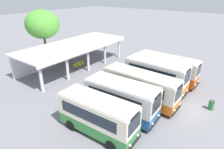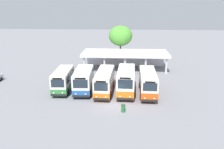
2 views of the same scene
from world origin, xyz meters
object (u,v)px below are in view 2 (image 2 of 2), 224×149
object	(u,v)px
city_bus_second_in_row	(84,80)
city_bus_fourth_amber	(126,80)
city_bus_nearest_orange	(63,79)
litter_bin_apron	(123,108)
waiting_chair_end_by_column	(121,68)
city_bus_fifth_blue	(148,82)
waiting_chair_second_from_end	(125,68)
city_bus_middle_cream	(105,81)
waiting_chair_middle_seat	(129,68)

from	to	relation	value
city_bus_second_in_row	city_bus_fourth_amber	xyz separation A→B (m)	(6.08, -0.46, 0.16)
city_bus_nearest_orange	litter_bin_apron	xyz separation A→B (m)	(8.82, -6.57, -1.25)
city_bus_nearest_orange	waiting_chair_end_by_column	bearing A→B (deg)	53.66
city_bus_fifth_blue	waiting_chair_second_from_end	bearing A→B (deg)	105.21
waiting_chair_second_from_end	city_bus_fifth_blue	bearing A→B (deg)	-74.79
city_bus_middle_cream	waiting_chair_second_from_end	distance (m)	11.94
city_bus_second_in_row	waiting_chair_middle_seat	xyz separation A→B (m)	(6.62, 11.34, -1.26)
city_bus_nearest_orange	city_bus_middle_cream	bearing A→B (deg)	-3.30
waiting_chair_middle_seat	city_bus_middle_cream	bearing A→B (deg)	-107.25
waiting_chair_end_by_column	waiting_chair_second_from_end	xyz separation A→B (m)	(0.70, -0.05, 0.00)
city_bus_second_in_row	waiting_chair_end_by_column	xyz separation A→B (m)	(5.21, 11.38, -1.26)
city_bus_nearest_orange	city_bus_second_in_row	xyz separation A→B (m)	(3.04, -0.17, 0.07)
city_bus_middle_cream	waiting_chair_middle_seat	size ratio (longest dim) A/B	9.19
city_bus_second_in_row	waiting_chair_middle_seat	world-z (taller)	city_bus_second_in_row
waiting_chair_end_by_column	waiting_chair_middle_seat	xyz separation A→B (m)	(1.41, -0.04, 0.00)
city_bus_fourth_amber	city_bus_fifth_blue	size ratio (longest dim) A/B	0.91
waiting_chair_end_by_column	waiting_chair_second_from_end	distance (m)	0.71
waiting_chair_end_by_column	city_bus_second_in_row	bearing A→B (deg)	-114.60
city_bus_fifth_blue	city_bus_second_in_row	bearing A→B (deg)	177.17
city_bus_nearest_orange	litter_bin_apron	world-z (taller)	city_bus_nearest_orange
waiting_chair_end_by_column	waiting_chair_second_from_end	bearing A→B (deg)	-3.68
waiting_chair_middle_seat	city_bus_second_in_row	bearing A→B (deg)	-120.27
city_bus_nearest_orange	city_bus_fifth_blue	world-z (taller)	city_bus_fifth_blue
waiting_chair_second_from_end	city_bus_nearest_orange	bearing A→B (deg)	-128.72
city_bus_nearest_orange	city_bus_fifth_blue	size ratio (longest dim) A/B	0.86
city_bus_middle_cream	city_bus_nearest_orange	bearing A→B (deg)	176.70
city_bus_second_in_row	litter_bin_apron	world-z (taller)	city_bus_second_in_row
city_bus_second_in_row	city_bus_fifth_blue	bearing A→B (deg)	-2.83
city_bus_nearest_orange	waiting_chair_second_from_end	xyz separation A→B (m)	(8.96, 11.17, -1.19)
waiting_chair_end_by_column	litter_bin_apron	xyz separation A→B (m)	(0.56, -17.79, -0.07)
city_bus_fifth_blue	waiting_chair_end_by_column	bearing A→B (deg)	108.28
waiting_chair_second_from_end	litter_bin_apron	xyz separation A→B (m)	(-0.14, -17.74, -0.07)
city_bus_middle_cream	city_bus_fifth_blue	size ratio (longest dim) A/B	1.04
city_bus_middle_cream	city_bus_fourth_amber	world-z (taller)	city_bus_fourth_amber
city_bus_middle_cream	litter_bin_apron	distance (m)	6.91
city_bus_nearest_orange	city_bus_fifth_blue	distance (m)	12.18
city_bus_fourth_amber	litter_bin_apron	distance (m)	6.14
city_bus_fifth_blue	litter_bin_apron	distance (m)	6.96
waiting_chair_second_from_end	litter_bin_apron	size ratio (longest dim) A/B	0.96
city_bus_fourth_amber	city_bus_middle_cream	bearing A→B (deg)	174.87
waiting_chair_middle_seat	city_bus_nearest_orange	bearing A→B (deg)	-130.84
city_bus_nearest_orange	waiting_chair_second_from_end	bearing A→B (deg)	51.28
city_bus_fourth_amber	waiting_chair_end_by_column	distance (m)	11.96
city_bus_fourth_amber	litter_bin_apron	world-z (taller)	city_bus_fourth_amber
waiting_chair_second_from_end	litter_bin_apron	bearing A→B (deg)	-90.45
city_bus_second_in_row	waiting_chair_second_from_end	xyz separation A→B (m)	(5.92, 11.34, -1.26)
city_bus_middle_cream	waiting_chair_middle_seat	distance (m)	12.13
city_bus_second_in_row	city_bus_fifth_blue	xyz separation A→B (m)	(9.12, -0.45, -0.01)
waiting_chair_end_by_column	litter_bin_apron	bearing A→B (deg)	-88.18
city_bus_middle_cream	waiting_chair_end_by_column	bearing A→B (deg)	79.36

